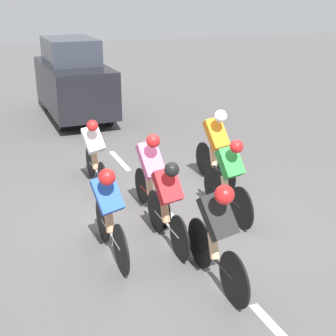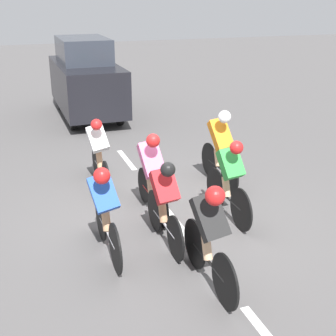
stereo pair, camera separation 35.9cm
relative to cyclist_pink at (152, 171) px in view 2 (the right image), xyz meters
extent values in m
plane|color=#565454|center=(-0.30, 0.15, -0.81)|extent=(60.00, 60.00, 0.00)
cube|color=white|center=(-0.30, 0.27, -0.81)|extent=(0.12, 1.40, 0.01)
cube|color=white|center=(-0.30, -2.93, -0.81)|extent=(0.12, 1.40, 0.01)
cylinder|color=black|center=(-0.03, -0.61, -0.49)|extent=(0.03, 0.65, 0.65)
cylinder|color=black|center=(-0.03, 0.44, -0.49)|extent=(0.03, 0.65, 0.65)
cylinder|color=red|center=(-0.03, -0.08, -0.49)|extent=(0.04, 1.04, 0.04)
cylinder|color=red|center=(-0.03, -0.27, -0.28)|extent=(0.04, 0.04, 0.42)
cylinder|color=#1999D8|center=(-0.03, -0.13, -0.39)|extent=(0.07, 0.07, 0.16)
cylinder|color=#DBAD84|center=(-0.03, -0.16, -0.31)|extent=(0.12, 0.23, 0.36)
cube|color=pink|center=(0.01, 0.02, 0.22)|extent=(0.39, 0.50, 0.63)
sphere|color=red|center=(0.05, 0.24, 0.61)|extent=(0.22, 0.22, 0.22)
cylinder|color=black|center=(-1.68, -1.40, -0.46)|extent=(0.03, 0.71, 0.71)
cylinder|color=black|center=(-1.68, -0.44, -0.46)|extent=(0.03, 0.71, 0.71)
cylinder|color=black|center=(-1.68, -0.92, -0.46)|extent=(0.04, 0.96, 0.04)
cylinder|color=black|center=(-1.68, -1.09, -0.25)|extent=(0.04, 0.04, 0.42)
cylinder|color=#1999D8|center=(-1.68, -0.97, -0.36)|extent=(0.07, 0.07, 0.16)
cylinder|color=#DBAD84|center=(-1.68, -0.99, -0.28)|extent=(0.12, 0.23, 0.36)
cube|color=orange|center=(-1.64, -0.82, 0.25)|extent=(0.40, 0.51, 0.64)
sphere|color=white|center=(-1.60, -0.60, 0.65)|extent=(0.24, 0.24, 0.24)
cylinder|color=black|center=(0.99, 0.50, -0.46)|extent=(0.03, 0.71, 0.71)
cylinder|color=black|center=(0.99, 1.48, -0.46)|extent=(0.03, 0.71, 0.71)
cylinder|color=#B7B7BC|center=(0.99, 0.99, -0.46)|extent=(0.04, 0.97, 0.04)
cylinder|color=#B7B7BC|center=(0.99, 0.82, -0.25)|extent=(0.04, 0.04, 0.42)
cylinder|color=white|center=(0.99, 0.94, -0.36)|extent=(0.07, 0.07, 0.16)
cylinder|color=tan|center=(0.99, 0.92, -0.28)|extent=(0.12, 0.23, 0.36)
cube|color=blue|center=(1.04, 1.09, 0.21)|extent=(0.42, 0.45, 0.58)
sphere|color=red|center=(1.09, 1.31, 0.55)|extent=(0.23, 0.23, 0.23)
cylinder|color=black|center=(0.54, -2.21, -0.49)|extent=(0.03, 0.65, 0.65)
cylinder|color=black|center=(0.54, -1.19, -0.49)|extent=(0.03, 0.65, 0.65)
cylinder|color=#B7B7BC|center=(0.54, -1.70, -0.49)|extent=(0.04, 1.02, 0.04)
cylinder|color=#B7B7BC|center=(0.54, -1.88, -0.28)|extent=(0.04, 0.04, 0.42)
cylinder|color=white|center=(0.54, -1.75, -0.39)|extent=(0.07, 0.07, 0.16)
cylinder|color=tan|center=(0.54, -1.78, -0.31)|extent=(0.12, 0.23, 0.36)
cube|color=white|center=(0.59, -1.60, 0.17)|extent=(0.41, 0.45, 0.57)
sphere|color=red|center=(0.63, -1.38, 0.51)|extent=(0.21, 0.21, 0.21)
cylinder|color=black|center=(-1.19, 0.00, -0.46)|extent=(0.03, 0.71, 0.71)
cylinder|color=black|center=(-1.19, 0.97, -0.46)|extent=(0.03, 0.71, 0.71)
cylinder|color=black|center=(-1.19, 0.48, -0.46)|extent=(0.04, 0.97, 0.04)
cylinder|color=black|center=(-1.19, 0.31, -0.25)|extent=(0.04, 0.04, 0.42)
cylinder|color=white|center=(-1.19, 0.43, -0.36)|extent=(0.07, 0.07, 0.16)
cylinder|color=#DBAD84|center=(-1.19, 0.41, -0.28)|extent=(0.12, 0.23, 0.36)
cube|color=green|center=(-1.16, 0.58, 0.20)|extent=(0.38, 0.44, 0.55)
sphere|color=red|center=(-1.13, 0.80, 0.54)|extent=(0.22, 0.22, 0.22)
cylinder|color=black|center=(-0.08, 1.71, -0.46)|extent=(0.03, 0.71, 0.71)
cylinder|color=black|center=(-0.08, 2.67, -0.46)|extent=(0.03, 0.71, 0.71)
cylinder|color=black|center=(-0.08, 2.19, -0.46)|extent=(0.04, 0.96, 0.04)
cylinder|color=black|center=(-0.08, 2.02, -0.25)|extent=(0.04, 0.04, 0.42)
cylinder|color=yellow|center=(-0.08, 2.14, -0.36)|extent=(0.07, 0.07, 0.16)
cylinder|color=#DBAD84|center=(-0.08, 2.12, -0.28)|extent=(0.12, 0.23, 0.36)
cube|color=black|center=(-0.03, 2.29, 0.24)|extent=(0.42, 0.49, 0.62)
sphere|color=red|center=(0.02, 2.51, 0.62)|extent=(0.24, 0.24, 0.24)
cylinder|color=black|center=(0.11, 0.48, -0.48)|extent=(0.03, 0.67, 0.67)
cylinder|color=black|center=(0.11, 1.45, -0.48)|extent=(0.03, 0.67, 0.67)
cylinder|color=#B7B7BC|center=(0.11, 0.97, -0.48)|extent=(0.04, 0.97, 0.04)
cylinder|color=#B7B7BC|center=(0.11, 0.80, -0.27)|extent=(0.04, 0.04, 0.42)
cylinder|color=yellow|center=(0.11, 0.92, -0.38)|extent=(0.07, 0.07, 0.16)
cylinder|color=tan|center=(0.11, 0.90, -0.30)|extent=(0.12, 0.23, 0.36)
cube|color=red|center=(0.14, 1.07, 0.18)|extent=(0.38, 0.44, 0.55)
sphere|color=black|center=(0.17, 1.29, 0.52)|extent=(0.21, 0.21, 0.21)
cylinder|color=black|center=(-0.88, -5.90, -0.49)|extent=(0.14, 0.64, 0.64)
cylinder|color=black|center=(0.48, -5.90, -0.49)|extent=(0.14, 0.64, 0.64)
cylinder|color=black|center=(-0.88, -8.53, -0.49)|extent=(0.14, 0.64, 0.64)
cylinder|color=black|center=(0.48, -8.53, -0.49)|extent=(0.14, 0.64, 0.64)
cube|color=black|center=(-0.20, -7.21, 0.16)|extent=(1.70, 4.23, 1.31)
cube|color=#2D333D|center=(-0.20, -7.43, 1.18)|extent=(1.39, 2.33, 0.72)
camera|label=1|loc=(2.49, 6.82, 2.80)|focal=50.00mm
camera|label=2|loc=(2.15, 6.95, 2.80)|focal=50.00mm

